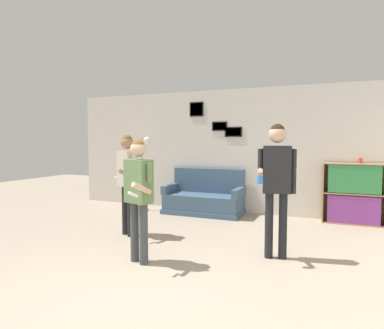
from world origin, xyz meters
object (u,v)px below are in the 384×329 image
Objects in this scene: bookshelf at (354,194)px; person_player_foreground_left at (127,174)px; person_player_foreground_center at (138,188)px; couch at (204,199)px; drinking_cup at (360,161)px; floor_lamp at (142,159)px; person_watcher_holding_cup at (277,175)px.

person_player_foreground_left is (-3.50, -2.31, 0.45)m from bookshelf.
person_player_foreground_center is at bearing -128.21° from bookshelf.
person_player_foreground_left reaches higher than couch.
person_player_foreground_left is 16.54× the size of drinking_cup.
floor_lamp reaches higher than drinking_cup.
person_player_foreground_left reaches higher than floor_lamp.
person_player_foreground_center is 15.73× the size of drinking_cup.
bookshelf is 0.73× the size of person_player_foreground_center.
person_player_foreground_center is at bearing -59.63° from floor_lamp.
floor_lamp is 3.42m from person_player_foreground_center.
person_player_foreground_left reaches higher than bookshelf.
person_player_foreground_left is at bearing -147.20° from drinking_cup.
person_watcher_holding_cup is at bearing -32.22° from floor_lamp.
person_watcher_holding_cup is (1.90, -2.31, 0.81)m from couch.
floor_lamp is at bearing -171.28° from couch.
floor_lamp is 3.93m from person_watcher_holding_cup.
drinking_cup is at bearing 50.79° from person_player_foreground_center.
drinking_cup is (1.14, 2.50, 0.09)m from person_watcher_holding_cup.
person_player_foreground_left is 0.93× the size of person_watcher_holding_cup.
person_watcher_holding_cup reaches higher than bookshelf.
person_player_foreground_left is 1.35m from person_player_foreground_center.
bookshelf is 4.43m from floor_lamp.
person_watcher_holding_cup is (1.60, 0.85, 0.15)m from person_player_foreground_center.
person_player_foreground_left is 1.05× the size of person_player_foreground_center.
couch is 3.17m from drinking_cup.
person_player_foreground_center is (0.30, -3.16, 0.66)m from couch.
couch is at bearing -176.42° from drinking_cup.
person_watcher_holding_cup reaches higher than person_player_foreground_left.
bookshelf is at bearing 5.34° from floor_lamp.
bookshelf is 0.64× the size of person_watcher_holding_cup.
person_player_foreground_left is at bearing -146.49° from bookshelf.
floor_lamp is (-1.43, -0.22, 0.86)m from couch.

